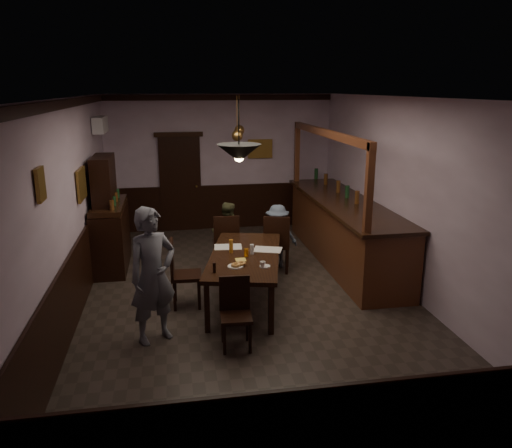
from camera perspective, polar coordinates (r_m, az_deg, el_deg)
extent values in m
cube|color=#2D2621|center=(7.83, -0.89, -8.30)|extent=(5.00, 8.00, 0.01)
cube|color=white|center=(7.17, -1.00, 14.28)|extent=(5.00, 8.00, 0.01)
cube|color=#B098AF|center=(11.26, -4.11, 6.99)|extent=(5.00, 0.01, 3.00)
cube|color=#B098AF|center=(3.66, 8.97, -11.45)|extent=(5.00, 0.01, 3.00)
cube|color=#B098AF|center=(7.40, -20.44, 1.61)|extent=(0.01, 8.00, 3.00)
cube|color=#B098AF|center=(8.11, 16.81, 3.07)|extent=(0.01, 8.00, 3.00)
cube|color=black|center=(7.40, -1.26, -3.69)|extent=(1.48, 2.37, 0.06)
cube|color=black|center=(6.65, -5.63, -9.53)|extent=(0.07, 0.07, 0.69)
cube|color=black|center=(6.58, 1.73, -9.76)|extent=(0.07, 0.07, 0.69)
cube|color=black|center=(8.53, -3.51, -3.77)|extent=(0.07, 0.07, 0.69)
cube|color=black|center=(8.47, 2.15, -3.88)|extent=(0.07, 0.07, 0.69)
cube|color=black|center=(8.80, -3.47, -2.26)|extent=(0.45, 0.45, 0.05)
cube|color=black|center=(8.52, -3.38, -0.83)|extent=(0.44, 0.05, 0.53)
cube|color=black|center=(9.06, -2.41, -3.36)|extent=(0.04, 0.04, 0.45)
cube|color=black|center=(9.03, -4.68, -3.46)|extent=(0.04, 0.04, 0.45)
cube|color=black|center=(8.73, -2.16, -4.11)|extent=(0.04, 0.04, 0.45)
cube|color=black|center=(8.70, -4.52, -4.22)|extent=(0.04, 0.04, 0.45)
cube|color=black|center=(8.74, 2.41, -2.35)|extent=(0.55, 0.55, 0.05)
cube|color=black|center=(8.46, 2.35, -0.92)|extent=(0.44, 0.16, 0.53)
cube|color=black|center=(8.98, 3.61, -3.55)|extent=(0.04, 0.04, 0.46)
cube|color=black|center=(9.00, 1.31, -3.48)|extent=(0.04, 0.04, 0.46)
cube|color=black|center=(8.64, 3.52, -4.32)|extent=(0.04, 0.04, 0.46)
cube|color=black|center=(8.66, 1.13, -4.25)|extent=(0.04, 0.04, 0.46)
cube|color=black|center=(6.23, -2.31, -10.59)|extent=(0.40, 0.40, 0.05)
cube|color=black|center=(6.29, -2.47, -7.88)|extent=(0.38, 0.05, 0.46)
cube|color=black|center=(6.18, -3.63, -13.07)|extent=(0.04, 0.04, 0.39)
cube|color=black|center=(6.21, -0.69, -12.92)|extent=(0.04, 0.04, 0.39)
cube|color=black|center=(6.46, -3.81, -11.77)|extent=(0.04, 0.04, 0.39)
cube|color=black|center=(6.48, -1.02, -11.63)|extent=(0.04, 0.04, 0.39)
cube|color=black|center=(7.42, -7.97, -5.87)|extent=(0.45, 0.45, 0.05)
cube|color=black|center=(7.33, -9.60, -3.89)|extent=(0.06, 0.44, 0.52)
cube|color=black|center=(7.35, -6.51, -8.09)|extent=(0.04, 0.04, 0.45)
cube|color=black|center=(7.68, -6.58, -7.05)|extent=(0.04, 0.04, 0.45)
cube|color=black|center=(7.35, -9.28, -8.19)|extent=(0.04, 0.04, 0.45)
cube|color=black|center=(7.68, -9.23, -7.14)|extent=(0.04, 0.04, 0.45)
imported|color=slate|center=(6.37, -11.71, -5.79)|extent=(0.76, 0.69, 1.75)
imported|color=#4A4B2D|center=(8.96, -3.33, -1.18)|extent=(0.68, 0.59, 1.18)
imported|color=slate|center=(8.90, 2.44, -1.39)|extent=(0.74, 0.43, 1.14)
cube|color=silver|center=(7.72, -3.21, -2.63)|extent=(0.45, 0.34, 0.01)
cube|color=silver|center=(7.59, 1.34, -2.94)|extent=(0.50, 0.42, 0.01)
cube|color=#DBBC50|center=(7.16, -1.77, -4.09)|extent=(0.18, 0.18, 0.00)
cylinder|color=white|center=(6.89, 1.03, -4.84)|extent=(0.15, 0.15, 0.01)
imported|color=white|center=(6.85, 0.76, -4.60)|extent=(0.10, 0.10, 0.07)
cylinder|color=white|center=(6.89, -2.36, -4.84)|extent=(0.22, 0.22, 0.01)
torus|color=#C68C47|center=(6.86, -2.33, -4.70)|extent=(0.13, 0.13, 0.04)
torus|color=#C68C47|center=(6.92, -1.70, -4.51)|extent=(0.13, 0.13, 0.04)
cylinder|color=orange|center=(7.27, -1.12, -3.30)|extent=(0.07, 0.07, 0.12)
cylinder|color=#BF721E|center=(7.44, -2.87, -2.55)|extent=(0.06, 0.06, 0.20)
cylinder|color=silver|center=(7.37, -0.46, -2.92)|extent=(0.06, 0.06, 0.15)
cylinder|color=black|center=(6.67, -4.78, -5.00)|extent=(0.04, 0.04, 0.14)
cube|color=black|center=(9.26, -16.21, -1.54)|extent=(0.54, 1.52, 1.08)
cube|color=black|center=(9.11, -16.49, 2.05)|extent=(0.52, 1.46, 0.09)
cube|color=black|center=(9.03, -17.02, 4.71)|extent=(0.32, 0.97, 0.87)
cube|color=#4E2414|center=(9.34, 10.01, -0.92)|extent=(0.91, 4.23, 1.11)
cube|color=black|center=(9.19, 10.06, 2.50)|extent=(1.01, 4.33, 0.06)
cube|color=#4E2414|center=(8.87, 8.07, 10.24)|extent=(0.10, 4.13, 0.12)
cube|color=#4E2414|center=(7.09, 12.82, 3.79)|extent=(0.10, 0.10, 1.31)
cube|color=#4E2414|center=(10.86, 4.71, 8.06)|extent=(0.10, 0.10, 1.31)
cube|color=black|center=(11.23, -8.63, 4.50)|extent=(0.90, 0.06, 2.10)
cube|color=white|center=(10.09, -17.38, 10.80)|extent=(0.20, 0.85, 0.30)
cube|color=olive|center=(5.73, -23.42, 4.18)|extent=(0.04, 0.28, 0.36)
cube|color=olive|center=(8.13, -19.32, 4.32)|extent=(0.04, 0.62, 0.48)
cube|color=olive|center=(11.30, 0.47, 8.59)|extent=(0.55, 0.04, 0.42)
cylinder|color=black|center=(6.22, -1.98, 11.09)|extent=(0.02, 0.02, 0.65)
cone|color=black|center=(6.25, -1.95, 8.11)|extent=(0.56, 0.56, 0.22)
sphere|color=#FFD88C|center=(6.26, -1.95, 7.65)|extent=(0.12, 0.12, 0.12)
cylinder|color=#BF8C3F|center=(9.02, -2.18, 12.28)|extent=(0.02, 0.02, 0.70)
cone|color=#BF8C3F|center=(9.04, -2.16, 10.06)|extent=(0.20, 0.20, 0.22)
sphere|color=#FFD88C|center=(9.05, -2.16, 9.75)|extent=(0.12, 0.12, 0.12)
cylinder|color=#BF8C3F|center=(10.18, -1.93, 12.64)|extent=(0.02, 0.02, 0.70)
cone|color=#BF8C3F|center=(10.21, -1.91, 10.67)|extent=(0.20, 0.20, 0.22)
sphere|color=#FFD88C|center=(10.21, -1.91, 10.39)|extent=(0.12, 0.12, 0.12)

